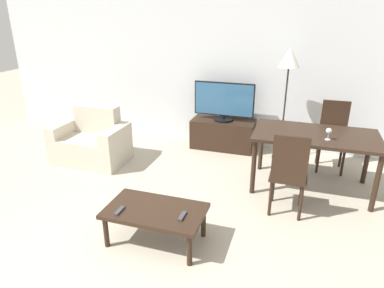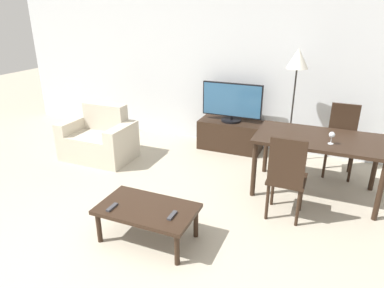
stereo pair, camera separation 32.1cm
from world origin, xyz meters
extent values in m
plane|color=#B2A893|center=(0.00, 0.00, 0.00)|extent=(18.00, 18.00, 0.00)
cube|color=silver|center=(0.00, 3.69, 1.35)|extent=(7.75, 0.06, 2.70)
cube|color=beige|center=(-1.37, 2.24, 0.20)|extent=(0.70, 0.68, 0.40)
cube|color=beige|center=(-1.37, 2.48, 0.61)|extent=(0.70, 0.20, 0.41)
cube|color=beige|center=(-1.81, 2.24, 0.29)|extent=(0.18, 0.68, 0.58)
cube|color=beige|center=(-0.93, 2.24, 0.29)|extent=(0.18, 0.68, 0.58)
cube|color=black|center=(0.40, 3.39, 0.24)|extent=(1.02, 0.46, 0.48)
cylinder|color=black|center=(0.40, 3.39, 0.50)|extent=(0.32, 0.32, 0.03)
cylinder|color=black|center=(0.40, 3.39, 0.54)|extent=(0.04, 0.04, 0.05)
cube|color=black|center=(0.40, 3.39, 0.83)|extent=(0.97, 0.04, 0.54)
cube|color=#2D5B84|center=(0.40, 3.37, 0.83)|extent=(0.93, 0.01, 0.51)
cube|color=black|center=(0.34, 0.76, 0.35)|extent=(0.96, 0.56, 0.04)
cylinder|color=black|center=(-0.08, 0.54, 0.17)|extent=(0.05, 0.05, 0.33)
cylinder|color=black|center=(0.77, 0.54, 0.17)|extent=(0.05, 0.05, 0.33)
cylinder|color=black|center=(-0.08, 0.99, 0.17)|extent=(0.05, 0.05, 0.33)
cylinder|color=black|center=(0.77, 0.99, 0.17)|extent=(0.05, 0.05, 0.33)
cube|color=black|center=(1.79, 2.40, 0.73)|extent=(1.49, 0.85, 0.04)
cylinder|color=black|center=(1.11, 2.03, 0.35)|extent=(0.06, 0.06, 0.71)
cylinder|color=black|center=(2.48, 2.03, 0.35)|extent=(0.06, 0.06, 0.71)
cylinder|color=black|center=(1.11, 2.76, 0.35)|extent=(0.06, 0.06, 0.71)
cylinder|color=black|center=(2.48, 2.76, 0.35)|extent=(0.06, 0.06, 0.71)
cube|color=black|center=(1.53, 1.74, 0.45)|extent=(0.40, 0.40, 0.04)
cylinder|color=black|center=(1.37, 1.90, 0.22)|extent=(0.04, 0.04, 0.43)
cylinder|color=black|center=(1.69, 1.90, 0.22)|extent=(0.04, 0.04, 0.43)
cylinder|color=black|center=(1.37, 1.58, 0.22)|extent=(0.04, 0.04, 0.43)
cylinder|color=black|center=(1.69, 1.58, 0.22)|extent=(0.04, 0.04, 0.43)
cube|color=black|center=(1.53, 1.56, 0.72)|extent=(0.37, 0.04, 0.51)
cube|color=black|center=(2.05, 3.05, 0.45)|extent=(0.40, 0.40, 0.04)
cylinder|color=black|center=(1.89, 2.89, 0.22)|extent=(0.04, 0.04, 0.43)
cylinder|color=black|center=(2.22, 2.89, 0.22)|extent=(0.04, 0.04, 0.43)
cylinder|color=black|center=(1.89, 3.21, 0.22)|extent=(0.04, 0.04, 0.43)
cylinder|color=black|center=(2.22, 3.21, 0.22)|extent=(0.04, 0.04, 0.43)
cube|color=black|center=(2.05, 3.23, 0.72)|extent=(0.37, 0.04, 0.51)
cylinder|color=black|center=(1.35, 3.26, 0.01)|extent=(0.24, 0.24, 0.02)
cylinder|color=black|center=(1.35, 3.26, 0.71)|extent=(0.02, 0.02, 1.38)
cone|color=white|center=(1.35, 3.26, 1.54)|extent=(0.30, 0.30, 0.28)
cube|color=#38383D|center=(0.04, 0.62, 0.38)|extent=(0.04, 0.15, 0.02)
cube|color=#38383D|center=(0.64, 0.72, 0.38)|extent=(0.04, 0.15, 0.02)
cylinder|color=silver|center=(1.92, 2.22, 0.75)|extent=(0.06, 0.06, 0.01)
cylinder|color=silver|center=(1.92, 2.22, 0.79)|extent=(0.01, 0.01, 0.07)
sphere|color=silver|center=(1.92, 2.22, 0.86)|extent=(0.07, 0.07, 0.07)
camera|label=1|loc=(1.57, -1.83, 2.18)|focal=32.00mm
camera|label=2|loc=(1.87, -1.72, 2.18)|focal=32.00mm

